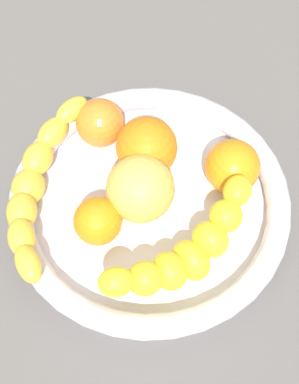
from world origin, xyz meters
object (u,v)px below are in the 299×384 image
(orange_mid_left, at_px, (232,167))
(orange_mid_right, at_px, (98,221))
(apple_yellow, at_px, (140,187))
(orange_rear, at_px, (147,147))
(fruit_bowl, at_px, (149,205))
(banana_draped_right, at_px, (36,184))
(orange_front, at_px, (100,123))
(banana_draped_left, at_px, (187,250))

(orange_mid_left, relative_size, orange_mid_right, 1.19)
(orange_mid_left, height_order, apple_yellow, apple_yellow)
(orange_rear, xyz_separation_m, apple_yellow, (0.00, 0.05, 0.00))
(apple_yellow, bearing_deg, orange_rear, -94.65)
(orange_mid_right, bearing_deg, fruit_bowl, -146.78)
(banana_draped_right, bearing_deg, orange_front, -126.68)
(banana_draped_left, xyz_separation_m, apple_yellow, (0.05, -0.07, 0.00))
(fruit_bowl, height_order, orange_mid_right, orange_mid_right)
(fruit_bowl, bearing_deg, banana_draped_right, -2.98)
(banana_draped_left, bearing_deg, banana_draped_right, -24.38)
(orange_mid_right, xyz_separation_m, orange_rear, (-0.05, -0.09, 0.01))
(orange_mid_left, bearing_deg, banana_draped_left, 64.78)
(fruit_bowl, height_order, apple_yellow, apple_yellow)
(fruit_bowl, xyz_separation_m, banana_draped_left, (-0.04, 0.07, 0.03))
(banana_draped_right, bearing_deg, orange_mid_left, -172.19)
(orange_front, distance_m, orange_mid_left, 0.16)
(banana_draped_right, height_order, orange_mid_right, same)
(orange_front, bearing_deg, banana_draped_left, 122.60)
(orange_front, xyz_separation_m, orange_mid_left, (-0.15, 0.05, 0.00))
(orange_rear, bearing_deg, orange_mid_right, 62.01)
(fruit_bowl, distance_m, banana_draped_left, 0.08)
(banana_draped_right, xyz_separation_m, orange_rear, (-0.12, -0.05, 0.01))
(apple_yellow, bearing_deg, fruit_bowl, 169.89)
(banana_draped_right, bearing_deg, fruit_bowl, 177.02)
(orange_mid_left, relative_size, orange_rear, 0.89)
(banana_draped_left, bearing_deg, orange_rear, -69.46)
(banana_draped_left, distance_m, banana_draped_right, 0.18)
(orange_front, height_order, orange_mid_left, orange_mid_left)
(fruit_bowl, bearing_deg, orange_mid_left, -158.27)
(apple_yellow, bearing_deg, banana_draped_right, -2.36)
(orange_front, bearing_deg, orange_rear, 147.05)
(orange_front, bearing_deg, apple_yellow, 119.93)
(orange_front, height_order, orange_mid_right, orange_front)
(fruit_bowl, relative_size, banana_draped_right, 1.29)
(banana_draped_left, relative_size, banana_draped_right, 0.66)
(orange_front, xyz_separation_m, orange_mid_right, (-0.01, 0.12, -0.00))
(orange_mid_left, xyz_separation_m, orange_mid_right, (0.14, 0.07, -0.00))
(fruit_bowl, distance_m, apple_yellow, 0.04)
(fruit_bowl, xyz_separation_m, orange_rear, (0.01, -0.05, 0.03))
(orange_mid_right, height_order, apple_yellow, apple_yellow)
(orange_front, distance_m, orange_rear, 0.07)
(fruit_bowl, height_order, orange_rear, orange_rear)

